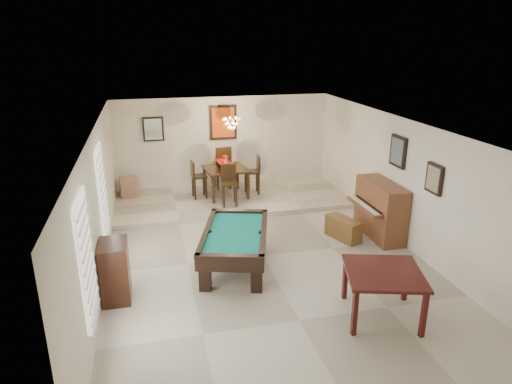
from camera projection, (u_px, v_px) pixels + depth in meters
name	position (u px, v px, depth m)	size (l,w,h in m)	color
ground_plane	(263.00, 256.00, 9.12)	(6.00, 9.00, 0.02)	beige
wall_back	(223.00, 143.00, 12.83)	(6.00, 0.04, 2.60)	silver
wall_front	(376.00, 339.00, 4.56)	(6.00, 0.04, 2.60)	silver
wall_left	(99.00, 208.00, 8.02)	(0.04, 9.00, 2.60)	silver
wall_right	(405.00, 183.00, 9.36)	(0.04, 9.00, 2.60)	silver
ceiling	(264.00, 127.00, 8.27)	(6.00, 9.00, 0.04)	white
dining_step	(232.00, 199.00, 12.08)	(6.00, 2.50, 0.12)	beige
window_left_front	(86.00, 259.00, 5.97)	(0.06, 1.00, 1.70)	white
window_left_rear	(102.00, 192.00, 8.55)	(0.06, 1.00, 1.70)	white
pool_table	(235.00, 250.00, 8.57)	(1.15, 2.13, 0.71)	black
square_table	(382.00, 294.00, 7.03)	(1.14, 1.14, 0.78)	#330E0C
upright_piano	(374.00, 210.00, 9.82)	(0.82, 1.46, 1.21)	brown
piano_bench	(343.00, 229.00, 9.81)	(0.33, 0.84, 0.47)	brown
apothecary_chest	(115.00, 271.00, 7.49)	(0.45, 0.67, 1.01)	black
dining_table	(226.00, 180.00, 12.05)	(1.07, 1.07, 0.89)	black
flower_vase	(225.00, 159.00, 11.87)	(0.14, 0.14, 0.23)	#C03510
dining_chair_south	(229.00, 186.00, 11.34)	(0.38, 0.38, 1.02)	black
dining_chair_north	(222.00, 167.00, 12.67)	(0.44, 0.44, 1.19)	black
dining_chair_west	(199.00, 179.00, 11.91)	(0.37, 0.37, 0.99)	black
dining_chair_east	(252.00, 175.00, 12.21)	(0.39, 0.39, 1.05)	black
corner_bench	(128.00, 187.00, 12.11)	(0.42, 0.53, 0.47)	#9D6E55
chandelier	(231.00, 119.00, 11.34)	(0.44, 0.44, 0.60)	#FFE5B2
back_painting	(223.00, 122.00, 12.60)	(0.75, 0.06, 0.95)	#D84C14
back_mirror	(153.00, 129.00, 12.20)	(0.55, 0.06, 0.65)	white
right_picture_upper	(398.00, 151.00, 9.43)	(0.06, 0.55, 0.65)	slate
right_picture_lower	(434.00, 179.00, 8.30)	(0.06, 0.45, 0.55)	gray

